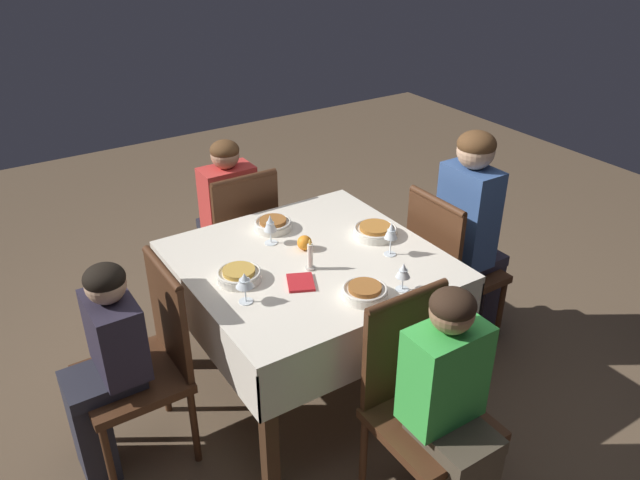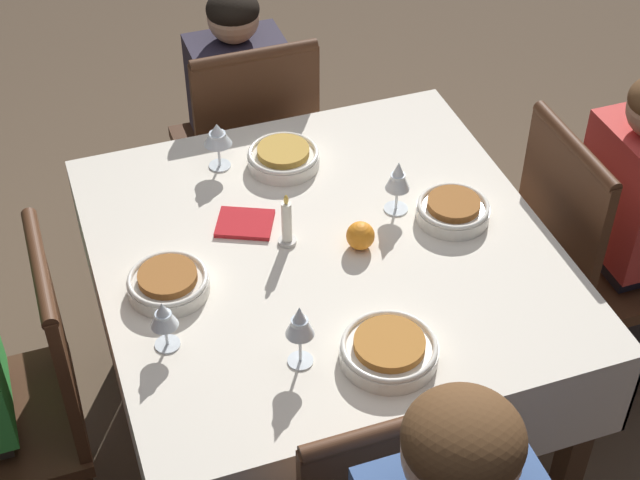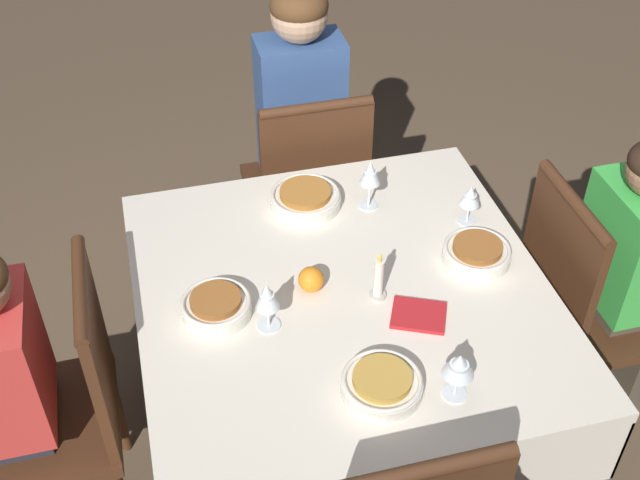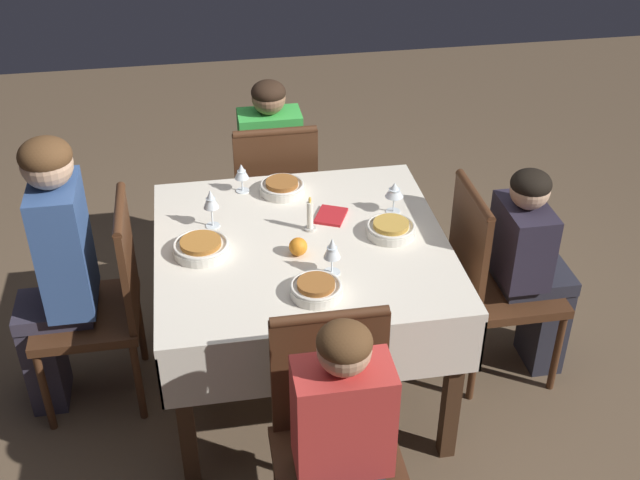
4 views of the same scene
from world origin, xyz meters
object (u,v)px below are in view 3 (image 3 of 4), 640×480
Objects in this scene: wine_glass_north at (370,174)px; candle_centerpiece at (378,281)px; wine_glass_west at (267,297)px; bowl_west at (216,306)px; wine_glass_south at (459,366)px; chair_east at (583,299)px; bowl_north at (305,198)px; napkin_red_folded at (418,315)px; bowl_east at (477,252)px; orange_fruit at (311,279)px; person_adult_denim at (298,121)px; wine_glass_east at (470,197)px; person_child_green at (637,272)px; chair_north at (309,186)px; bowl_south at (382,384)px; dining_table at (343,314)px; chair_west at (64,402)px.

wine_glass_north reaches higher than candle_centerpiece.
wine_glass_west is (-0.40, -0.42, -0.02)m from wine_glass_north.
wine_glass_south reaches higher than bowl_west.
wine_glass_south is at bearing 124.13° from chair_east.
bowl_north is 0.82m from wine_glass_south.
napkin_red_folded is (0.08, -0.10, -0.05)m from candle_centerpiece.
bowl_north is 0.56m from napkin_red_folded.
orange_fruit reaches higher than bowl_east.
bowl_west is at bearing 141.23° from wine_glass_south.
person_adult_denim reaches higher than wine_glass_east.
person_child_green is at bearing 4.74° from wine_glass_west.
bowl_west is at bearing 174.14° from candle_centerpiece.
wine_glass_west is 0.40m from napkin_red_folded.
chair_east is 0.18m from person_child_green.
wine_glass_east is at bearing 33.91° from candle_centerpiece.
wine_glass_north is at bearing 99.25° from chair_north.
person_adult_denim reaches higher than orange_fruit.
candle_centerpiece is (-0.71, -0.06, 0.30)m from chair_east.
chair_north is 0.76× the size of person_adult_denim.
chair_north is at bearing 41.36° from chair_east.
wine_glass_west is 1.09× the size of wine_glass_south.
bowl_north is 1.25× the size of napkin_red_folded.
bowl_east is (0.22, -0.31, -0.09)m from wine_glass_north.
wine_glass_south is 0.79× the size of napkin_red_folded.
person_adult_denim is 0.98m from bowl_east.
chair_east is 0.77m from candle_centerpiece.
person_child_green reaches higher than bowl_north.
wine_glass_south is 0.50m from orange_fruit.
bowl_south is at bearing 115.20° from chair_east.
wine_glass_south is 1.95× the size of orange_fruit.
dining_table is at bearing -176.46° from bowl_east.
bowl_west is (-0.44, -0.96, 0.09)m from person_adult_denim.
chair_west is 4.24× the size of bowl_north.
chair_west is at bearing 90.30° from chair_east.
person_adult_denim is 1.01m from candle_centerpiece.
napkin_red_folded is at bearing 93.36° from person_adult_denim.
person_child_green reaches higher than bowl_west.
napkin_red_folded is (0.06, -1.10, 0.06)m from person_adult_denim.
dining_table is at bearing -88.32° from bowl_north.
chair_east is at bearing -0.99° from bowl_east.
chair_west is 6.66× the size of wine_glass_south.
bowl_north is 0.75m from bowl_south.
wine_glass_north is at bearing 62.56° from dining_table.
chair_north reaches higher than wine_glass_west.
napkin_red_folded is at bearing -50.89° from candle_centerpiece.
wine_glass_west is at bearing -160.32° from dining_table.
bowl_south is at bearing -51.88° from wine_glass_west.
bowl_north is 1.11× the size of bowl_south.
person_child_green is at bearing -0.70° from bowl_east.
bowl_north is (0.78, 0.38, 0.27)m from chair_west.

